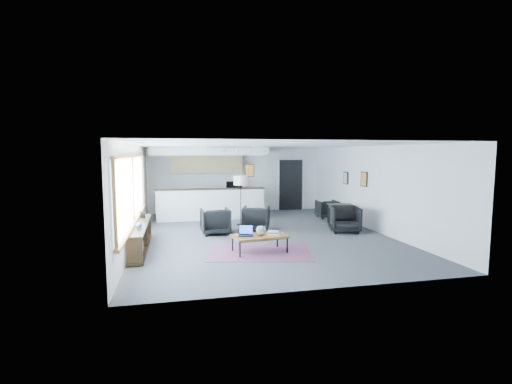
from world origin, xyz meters
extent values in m
cube|color=#464649|center=(0.00, 0.00, -0.01)|extent=(7.00, 9.00, 0.01)
cube|color=white|center=(0.00, 0.00, 2.60)|extent=(7.00, 9.00, 0.01)
cube|color=silver|center=(0.00, 4.50, 1.30)|extent=(7.00, 0.01, 2.60)
cube|color=silver|center=(0.00, -4.50, 1.30)|extent=(7.00, 0.01, 2.60)
cube|color=silver|center=(-3.50, 0.00, 1.30)|extent=(0.01, 9.00, 2.60)
cube|color=silver|center=(3.50, 0.00, 1.30)|extent=(0.01, 9.00, 2.60)
cube|color=#8CBFFF|center=(-3.47, -0.90, 1.50)|extent=(0.02, 5.80, 1.55)
cube|color=brown|center=(-3.44, -0.90, 0.70)|extent=(0.10, 5.95, 0.06)
cube|color=brown|center=(-3.45, -0.90, 2.30)|extent=(0.06, 5.95, 0.06)
cube|color=brown|center=(-3.45, -3.80, 1.50)|extent=(0.06, 0.06, 1.60)
cube|color=brown|center=(-3.45, -0.90, 1.50)|extent=(0.06, 0.06, 1.60)
cube|color=brown|center=(-3.45, 2.00, 1.50)|extent=(0.06, 0.06, 1.60)
cube|color=black|center=(-3.30, -1.00, 0.62)|extent=(0.35, 3.00, 0.05)
cube|color=black|center=(-3.30, -1.00, 0.05)|extent=(0.35, 3.00, 0.05)
cube|color=black|center=(-3.30, -2.45, 0.33)|extent=(0.33, 0.04, 0.55)
cube|color=black|center=(-3.30, -1.00, 0.33)|extent=(0.33, 0.04, 0.55)
cube|color=black|center=(-3.30, 0.45, 0.33)|extent=(0.33, 0.04, 0.55)
cube|color=#3359A5|center=(-3.30, -2.30, 0.17)|extent=(0.18, 0.04, 0.20)
cube|color=silver|center=(-3.30, -2.13, 0.18)|extent=(0.18, 0.04, 0.22)
cube|color=maroon|center=(-3.30, -1.96, 0.20)|extent=(0.18, 0.04, 0.24)
cube|color=black|center=(-3.30, -1.79, 0.17)|extent=(0.18, 0.04, 0.20)
cube|color=#3359A5|center=(-3.30, -1.62, 0.18)|extent=(0.18, 0.04, 0.22)
cube|color=silver|center=(-3.30, -1.45, 0.20)|extent=(0.18, 0.04, 0.24)
cube|color=maroon|center=(-3.30, -1.28, 0.17)|extent=(0.18, 0.04, 0.20)
cube|color=black|center=(-3.30, -1.11, 0.18)|extent=(0.18, 0.04, 0.22)
cube|color=#3359A5|center=(-3.30, -0.94, 0.20)|extent=(0.18, 0.03, 0.24)
cube|color=silver|center=(-3.30, -0.77, 0.17)|extent=(0.18, 0.03, 0.20)
cube|color=maroon|center=(-3.30, -0.60, 0.18)|extent=(0.18, 0.03, 0.22)
cube|color=black|center=(-3.30, -0.43, 0.20)|extent=(0.18, 0.04, 0.24)
cube|color=black|center=(-3.30, -0.20, 0.73)|extent=(0.14, 0.02, 0.18)
sphere|color=#264C99|center=(-3.28, -1.60, 0.71)|extent=(0.14, 0.14, 0.14)
cube|color=white|center=(-1.20, 2.70, 0.55)|extent=(3.80, 0.25, 1.10)
cube|color=black|center=(-1.20, 2.70, 1.11)|extent=(3.85, 0.32, 0.04)
cube|color=white|center=(-1.20, 4.15, 0.45)|extent=(3.80, 0.60, 0.90)
cube|color=#2D2D2D|center=(-1.20, 4.15, 0.91)|extent=(3.82, 0.62, 0.04)
cube|color=tan|center=(-1.20, 4.30, 1.95)|extent=(2.80, 0.35, 0.70)
cube|color=white|center=(-1.20, 3.60, 2.45)|extent=(4.20, 1.80, 0.30)
cube|color=black|center=(0.20, 2.71, 1.75)|extent=(0.35, 0.03, 0.45)
cube|color=orange|center=(0.20, 2.69, 1.75)|extent=(0.30, 0.01, 0.40)
cube|color=black|center=(2.30, 4.42, 1.05)|extent=(1.00, 0.12, 2.10)
cube|color=white|center=(1.78, 4.43, 1.05)|extent=(0.06, 0.10, 2.10)
cube|color=white|center=(2.82, 4.43, 1.05)|extent=(0.06, 0.10, 2.10)
cube|color=white|center=(2.30, 4.43, 2.12)|extent=(1.10, 0.10, 0.06)
cube|color=silver|center=(-0.60, 2.20, 2.56)|extent=(1.60, 0.04, 0.04)
cylinder|color=silver|center=(-1.25, 2.20, 2.48)|extent=(0.07, 0.07, 0.09)
cylinder|color=silver|center=(-0.80, 2.20, 2.48)|extent=(0.07, 0.07, 0.09)
cylinder|color=silver|center=(-0.35, 2.20, 2.48)|extent=(0.07, 0.07, 0.09)
cylinder|color=silver|center=(0.10, 2.20, 2.48)|extent=(0.07, 0.07, 0.09)
cube|color=black|center=(3.47, 0.40, 1.55)|extent=(0.03, 0.38, 0.48)
cube|color=orange|center=(3.46, 0.40, 1.55)|extent=(0.00, 0.32, 0.42)
cube|color=black|center=(3.47, 1.70, 1.50)|extent=(0.03, 0.34, 0.44)
cube|color=#859FC5|center=(3.46, 1.70, 1.50)|extent=(0.00, 0.28, 0.38)
cube|color=#673550|center=(-0.49, -1.90, 0.01)|extent=(2.71, 2.12, 0.01)
cube|color=brown|center=(-0.49, -1.90, 0.39)|extent=(1.36, 0.86, 0.05)
cube|color=black|center=(-1.03, -2.27, 0.19)|extent=(0.03, 0.03, 0.37)
cube|color=black|center=(-1.11, -1.69, 0.19)|extent=(0.03, 0.03, 0.37)
cube|color=black|center=(0.14, -2.11, 0.19)|extent=(0.03, 0.03, 0.37)
cube|color=black|center=(0.06, -1.53, 0.19)|extent=(0.03, 0.03, 0.37)
cube|color=black|center=(-0.45, -2.19, 0.36)|extent=(1.21, 0.20, 0.03)
cube|color=black|center=(-0.53, -1.61, 0.36)|extent=(1.21, 0.20, 0.03)
cube|color=black|center=(-0.83, -1.92, 0.43)|extent=(0.39, 0.32, 0.02)
cube|color=black|center=(-0.80, -1.80, 0.55)|extent=(0.34, 0.14, 0.22)
cube|color=blue|center=(-0.80, -1.80, 0.55)|extent=(0.31, 0.12, 0.19)
sphere|color=gray|center=(-0.46, -1.93, 0.54)|extent=(0.24, 0.24, 0.24)
cube|color=silver|center=(-0.14, -1.89, 0.44)|extent=(0.35, 0.32, 0.03)
cube|color=#3359A5|center=(-0.14, -1.89, 0.47)|extent=(0.32, 0.29, 0.03)
cube|color=silver|center=(-0.16, -1.91, 0.49)|extent=(0.29, 0.26, 0.03)
cube|color=#E5590C|center=(-0.39, -2.14, 0.42)|extent=(0.12, 0.12, 0.01)
imported|color=black|center=(-1.30, 0.38, 0.42)|extent=(0.85, 0.80, 0.83)
imported|color=black|center=(-0.01, 0.65, 0.41)|extent=(0.99, 0.96, 0.81)
cylinder|color=black|center=(-0.32, 1.63, 0.02)|extent=(0.32, 0.32, 0.03)
cylinder|color=black|center=(-0.32, 1.63, 0.71)|extent=(0.03, 0.03, 1.38)
cylinder|color=beige|center=(-0.32, 1.63, 1.48)|extent=(0.53, 0.53, 0.31)
cube|color=black|center=(2.93, 0.87, 0.66)|extent=(0.94, 0.94, 0.04)
cylinder|color=black|center=(2.51, 0.59, 0.32)|extent=(0.04, 0.04, 0.64)
cylinder|color=black|center=(2.65, 1.29, 0.32)|extent=(0.04, 0.04, 0.64)
cylinder|color=black|center=(3.21, 0.45, 0.32)|extent=(0.04, 0.04, 0.64)
cylinder|color=black|center=(3.35, 1.15, 0.32)|extent=(0.04, 0.04, 0.64)
imported|color=black|center=(2.54, -0.20, 0.37)|extent=(0.86, 0.82, 0.74)
imported|color=black|center=(3.00, 2.19, 0.31)|extent=(0.63, 0.59, 0.62)
imported|color=black|center=(-0.14, 4.15, 1.13)|extent=(0.59, 0.34, 0.39)
camera|label=1|loc=(-2.45, -10.39, 2.38)|focal=26.00mm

